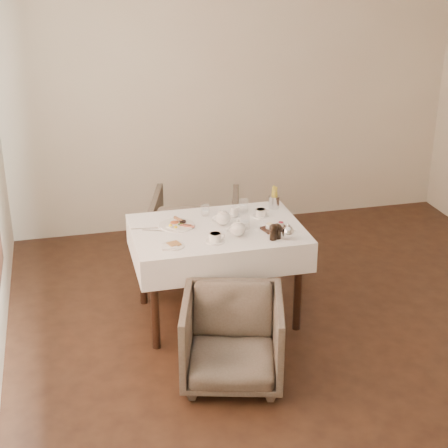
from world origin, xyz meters
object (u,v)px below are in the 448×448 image
Objects in this scene: table at (217,242)px; teapot_centre at (223,217)px; armchair_near at (232,339)px; breakfast_plate at (177,225)px; armchair_far at (196,232)px.

teapot_centre is at bearing 41.76° from table.
armchair_near is 1.07m from breakfast_plate.
breakfast_plate reaches higher than armchair_far.
breakfast_plate is (-0.19, 0.95, 0.46)m from armchair_near.
armchair_near is 1.03m from teapot_centre.
armchair_far is (0.11, 1.70, 0.04)m from armchair_near.
breakfast_plate reaches higher than table.
teapot_centre reaches higher than armchair_near.
breakfast_plate is 1.66× the size of teapot_centre.
armchair_far is 0.91m from breakfast_plate.
armchair_near is (-0.10, -0.83, -0.33)m from table.
teapot_centre is (0.34, -0.06, 0.06)m from breakfast_plate.
armchair_near is at bearing -110.98° from teapot_centre.
table is at bearing 104.76° from armchair_far.
table is at bearing 99.13° from armchair_near.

